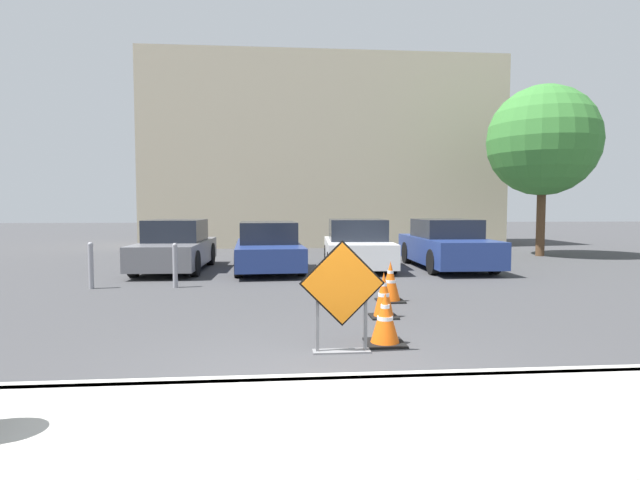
# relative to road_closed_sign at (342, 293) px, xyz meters

# --- Properties ---
(ground_plane) EXTENTS (96.00, 96.00, 0.00)m
(ground_plane) POSITION_rel_road_closed_sign_xyz_m (-0.43, 8.75, -0.77)
(ground_plane) COLOR #3D3D3F
(sidewalk_strip) EXTENTS (27.86, 2.05, 0.14)m
(sidewalk_strip) POSITION_rel_road_closed_sign_xyz_m (-0.43, -2.28, -0.70)
(sidewalk_strip) COLOR #ADAAA3
(sidewalk_strip) RESTS_ON ground_plane
(curb_lip) EXTENTS (27.86, 0.20, 0.14)m
(curb_lip) POSITION_rel_road_closed_sign_xyz_m (-0.43, -1.25, -0.70)
(curb_lip) COLOR #ADAAA3
(curb_lip) RESTS_ON ground_plane
(road_closed_sign) EXTENTS (1.08, 0.20, 1.43)m
(road_closed_sign) POSITION_rel_road_closed_sign_xyz_m (0.00, 0.00, 0.00)
(road_closed_sign) COLOR black
(road_closed_sign) RESTS_ON ground_plane
(traffic_cone_nearest) EXTENTS (0.52, 0.52, 0.70)m
(traffic_cone_nearest) POSITION_rel_road_closed_sign_xyz_m (0.63, 0.36, -0.43)
(traffic_cone_nearest) COLOR black
(traffic_cone_nearest) RESTS_ON ground_plane
(traffic_cone_second) EXTENTS (0.45, 0.45, 0.76)m
(traffic_cone_second) POSITION_rel_road_closed_sign_xyz_m (0.96, 1.98, -0.40)
(traffic_cone_second) COLOR black
(traffic_cone_second) RESTS_ON ground_plane
(traffic_cone_third) EXTENTS (0.52, 0.52, 0.79)m
(traffic_cone_third) POSITION_rel_road_closed_sign_xyz_m (1.38, 3.35, -0.38)
(traffic_cone_third) COLOR black
(traffic_cone_third) RESTS_ON ground_plane
(parked_car_nearest) EXTENTS (1.85, 4.47, 1.48)m
(parked_car_nearest) POSITION_rel_road_closed_sign_xyz_m (-3.77, 8.70, -0.08)
(parked_car_nearest) COLOR slate
(parked_car_nearest) RESTS_ON ground_plane
(parked_car_second) EXTENTS (2.07, 4.69, 1.41)m
(parked_car_second) POSITION_rel_road_closed_sign_xyz_m (-1.09, 8.53, -0.11)
(parked_car_second) COLOR navy
(parked_car_second) RESTS_ON ground_plane
(parked_car_third) EXTENTS (2.15, 4.27, 1.48)m
(parked_car_third) POSITION_rel_road_closed_sign_xyz_m (1.60, 8.81, -0.10)
(parked_car_third) COLOR white
(parked_car_third) RESTS_ON ground_plane
(parked_car_fourth) EXTENTS (1.95, 4.66, 1.48)m
(parked_car_fourth) POSITION_rel_road_closed_sign_xyz_m (4.29, 8.55, -0.07)
(parked_car_fourth) COLOR navy
(parked_car_fourth) RESTS_ON ground_plane
(bollard_nearest) EXTENTS (0.12, 0.12, 1.03)m
(bollard_nearest) POSITION_rel_road_closed_sign_xyz_m (-3.15, 5.45, -0.23)
(bollard_nearest) COLOR gray
(bollard_nearest) RESTS_ON ground_plane
(bollard_second) EXTENTS (0.12, 0.12, 1.06)m
(bollard_second) POSITION_rel_road_closed_sign_xyz_m (-5.01, 5.45, -0.21)
(bollard_second) COLOR gray
(bollard_second) RESTS_ON ground_plane
(building_facade_backdrop) EXTENTS (16.84, 5.00, 8.88)m
(building_facade_backdrop) POSITION_rel_road_closed_sign_xyz_m (1.45, 18.85, 3.68)
(building_facade_backdrop) COLOR beige
(building_facade_backdrop) RESTS_ON ground_plane
(street_tree_behind_lot) EXTENTS (4.11, 4.11, 6.40)m
(street_tree_behind_lot) POSITION_rel_road_closed_sign_xyz_m (9.14, 12.00, 3.57)
(street_tree_behind_lot) COLOR #513823
(street_tree_behind_lot) RESTS_ON ground_plane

